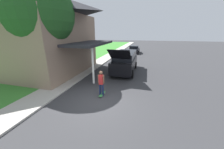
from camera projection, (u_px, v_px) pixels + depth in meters
The scene contains 9 objects.
ground_plane at pixel (100, 101), 7.24m from camera, with size 120.00×120.00×0.00m, color #333335.
lawn at pixel (54, 66), 14.71m from camera, with size 10.00×80.00×0.08m.
sidewalk at pixel (88, 68), 13.61m from camera, with size 1.80×80.00×0.10m.
house at pixel (34, 30), 11.78m from camera, with size 11.87×8.63×7.54m.
lawn_tree_near at pixel (40, 13), 8.75m from camera, with size 4.80×4.80×7.40m.
suv_parked at pixel (125, 61), 12.27m from camera, with size 2.06×5.86×2.61m.
car_down_street at pixel (134, 49), 23.98m from camera, with size 1.90×4.21×1.40m.
skateboarder at pixel (101, 82), 7.56m from camera, with size 0.41×0.21×1.62m.
skateboard at pixel (102, 94), 7.88m from camera, with size 0.21×0.81×0.10m.
Camera 1 is at (2.36, -5.96, 3.76)m, focal length 20.00 mm.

